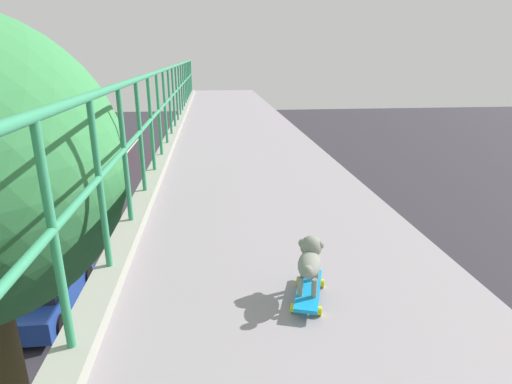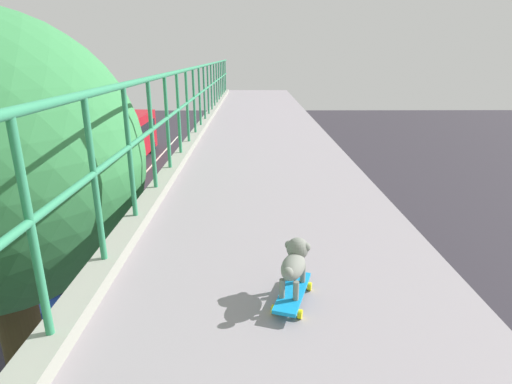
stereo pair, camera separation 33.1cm
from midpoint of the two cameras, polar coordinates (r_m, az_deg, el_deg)
name	(u,v)px [view 1 (the left image)]	position (r m, az deg, el deg)	size (l,w,h in m)	color
car_blue_fifth	(46,291)	(15.16, -27.42, -11.93)	(1.85, 4.38, 1.42)	navy
car_red_taxi_seventh	(92,217)	(20.54, -21.96, -3.23)	(1.84, 4.33, 1.60)	red
city_bus	(81,142)	(32.04, -23.13, 6.29)	(2.71, 11.24, 3.34)	#B4141E
toy_skateboard	(309,290)	(2.74, 3.71, -13.39)	(0.29, 0.52, 0.08)	#128BD4
small_dog	(310,258)	(2.69, 3.88, -9.16)	(0.23, 0.40, 0.30)	slate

